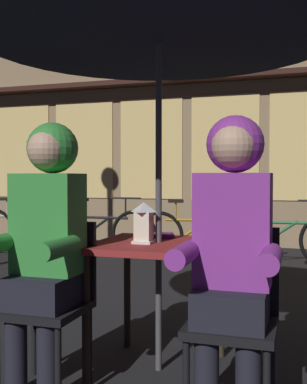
{
  "coord_description": "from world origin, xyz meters",
  "views": [
    {
      "loc": [
        0.78,
        -2.57,
        1.11
      ],
      "look_at": [
        0.0,
        -0.1,
        1.03
      ],
      "focal_mm": 44.18,
      "sensor_mm": 36.0,
      "label": 1
    }
  ],
  "objects_px": {
    "person_left_hooded": "(46,228)",
    "bicycle_nearest": "(26,230)",
    "bicycle_fourth": "(283,238)",
    "patio_umbrella": "(159,9)",
    "chair_right": "(234,310)",
    "chair_left": "(52,294)",
    "person_right_hooded": "(232,235)",
    "book": "(157,235)",
    "cafe_table": "(159,260)",
    "bicycle_third": "(197,235)",
    "bicycle_second": "(100,232)",
    "lantern": "(144,222)"
  },
  "relations": [
    {
      "from": "bicycle_fourth",
      "to": "bicycle_second",
      "type": "bearing_deg",
      "value": -179.8
    },
    {
      "from": "bicycle_second",
      "to": "bicycle_fourth",
      "type": "distance_m",
      "value": 2.51
    },
    {
      "from": "person_left_hooded",
      "to": "person_right_hooded",
      "type": "distance_m",
      "value": 0.96
    },
    {
      "from": "cafe_table",
      "to": "patio_umbrella",
      "type": "xyz_separation_m",
      "value": [
        0.0,
        0.0,
        1.42
      ]
    },
    {
      "from": "person_left_hooded",
      "to": "person_right_hooded",
      "type": "relative_size",
      "value": 1.0
    },
    {
      "from": "lantern",
      "to": "bicycle_second",
      "type": "bearing_deg",
      "value": 117.55
    },
    {
      "from": "cafe_table",
      "to": "chair_right",
      "type": "relative_size",
      "value": 0.85
    },
    {
      "from": "chair_right",
      "to": "person_right_hooded",
      "type": "xyz_separation_m",
      "value": [
        0.0,
        -0.06,
        0.36
      ]
    },
    {
      "from": "person_left_hooded",
      "to": "bicycle_nearest",
      "type": "distance_m",
      "value": 4.65
    },
    {
      "from": "cafe_table",
      "to": "person_right_hooded",
      "type": "xyz_separation_m",
      "value": [
        0.48,
        -0.43,
        0.21
      ]
    },
    {
      "from": "patio_umbrella",
      "to": "chair_right",
      "type": "distance_m",
      "value": 1.68
    },
    {
      "from": "patio_umbrella",
      "to": "cafe_table",
      "type": "bearing_deg",
      "value": 0.0
    },
    {
      "from": "cafe_table",
      "to": "chair_left",
      "type": "relative_size",
      "value": 0.85
    },
    {
      "from": "person_right_hooded",
      "to": "book",
      "type": "distance_m",
      "value": 0.84
    },
    {
      "from": "chair_left",
      "to": "chair_right",
      "type": "relative_size",
      "value": 1.0
    },
    {
      "from": "bicycle_nearest",
      "to": "bicycle_fourth",
      "type": "bearing_deg",
      "value": 2.02
    },
    {
      "from": "lantern",
      "to": "bicycle_fourth",
      "type": "height_order",
      "value": "lantern"
    },
    {
      "from": "person_left_hooded",
      "to": "bicycle_fourth",
      "type": "xyz_separation_m",
      "value": [
        1.04,
        3.96,
        -0.5
      ]
    },
    {
      "from": "bicycle_fourth",
      "to": "book",
      "type": "distance_m",
      "value": 3.42
    },
    {
      "from": "patio_umbrella",
      "to": "bicycle_fourth",
      "type": "xyz_separation_m",
      "value": [
        0.56,
        3.54,
        -1.71
      ]
    },
    {
      "from": "chair_left",
      "to": "person_right_hooded",
      "type": "bearing_deg",
      "value": -3.39
    },
    {
      "from": "lantern",
      "to": "bicycle_nearest",
      "type": "xyz_separation_m",
      "value": [
        -2.99,
        3.48,
        -0.51
      ]
    },
    {
      "from": "patio_umbrella",
      "to": "lantern",
      "type": "bearing_deg",
      "value": -134.44
    },
    {
      "from": "bicycle_third",
      "to": "book",
      "type": "distance_m",
      "value": 3.41
    },
    {
      "from": "chair_left",
      "to": "person_left_hooded",
      "type": "height_order",
      "value": "person_left_hooded"
    },
    {
      "from": "bicycle_nearest",
      "to": "lantern",
      "type": "bearing_deg",
      "value": -49.29
    },
    {
      "from": "chair_left",
      "to": "bicycle_fourth",
      "type": "height_order",
      "value": "chair_left"
    },
    {
      "from": "patio_umbrella",
      "to": "bicycle_nearest",
      "type": "height_order",
      "value": "patio_umbrella"
    },
    {
      "from": "patio_umbrella",
      "to": "bicycle_fourth",
      "type": "distance_m",
      "value": 3.97
    },
    {
      "from": "bicycle_second",
      "to": "book",
      "type": "relative_size",
      "value": 8.4
    },
    {
      "from": "chair_right",
      "to": "book",
      "type": "xyz_separation_m",
      "value": [
        -0.55,
        0.57,
        0.26
      ]
    },
    {
      "from": "person_left_hooded",
      "to": "bicycle_nearest",
      "type": "bearing_deg",
      "value": 123.92
    },
    {
      "from": "person_left_hooded",
      "to": "bicycle_nearest",
      "type": "xyz_separation_m",
      "value": [
        -2.58,
        3.84,
        -0.5
      ]
    },
    {
      "from": "patio_umbrella",
      "to": "chair_right",
      "type": "bearing_deg",
      "value": -37.55
    },
    {
      "from": "lantern",
      "to": "chair_right",
      "type": "relative_size",
      "value": 0.27
    },
    {
      "from": "person_right_hooded",
      "to": "patio_umbrella",
      "type": "bearing_deg",
      "value": 138.43
    },
    {
      "from": "chair_left",
      "to": "bicycle_second",
      "type": "xyz_separation_m",
      "value": [
        -1.46,
        3.9,
        -0.14
      ]
    },
    {
      "from": "cafe_table",
      "to": "book",
      "type": "relative_size",
      "value": 3.7
    },
    {
      "from": "person_right_hooded",
      "to": "bicycle_second",
      "type": "height_order",
      "value": "person_right_hooded"
    },
    {
      "from": "lantern",
      "to": "chair_left",
      "type": "relative_size",
      "value": 0.27
    },
    {
      "from": "bicycle_second",
      "to": "bicycle_third",
      "type": "relative_size",
      "value": 1.01
    },
    {
      "from": "cafe_table",
      "to": "book",
      "type": "height_order",
      "value": "book"
    },
    {
      "from": "lantern",
      "to": "bicycle_third",
      "type": "relative_size",
      "value": 0.14
    },
    {
      "from": "person_right_hooded",
      "to": "book",
      "type": "height_order",
      "value": "person_right_hooded"
    },
    {
      "from": "bicycle_fourth",
      "to": "bicycle_nearest",
      "type": "bearing_deg",
      "value": -177.98
    },
    {
      "from": "bicycle_third",
      "to": "bicycle_fourth",
      "type": "xyz_separation_m",
      "value": [
        1.11,
        -0.02,
        0.0
      ]
    },
    {
      "from": "bicycle_third",
      "to": "bicycle_fourth",
      "type": "height_order",
      "value": "same"
    },
    {
      "from": "bicycle_nearest",
      "to": "bicycle_fourth",
      "type": "distance_m",
      "value": 3.62
    },
    {
      "from": "chair_left",
      "to": "person_right_hooded",
      "type": "relative_size",
      "value": 0.62
    },
    {
      "from": "bicycle_nearest",
      "to": "bicycle_fourth",
      "type": "relative_size",
      "value": 0.98
    }
  ]
}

